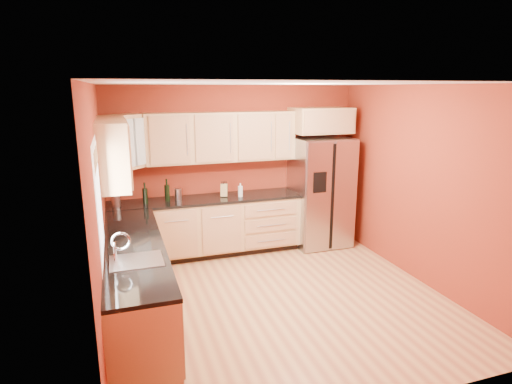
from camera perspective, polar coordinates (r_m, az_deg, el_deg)
floor at (r=5.50m, az=3.10°, el=-13.96°), size 4.00×4.00×0.00m
ceiling at (r=4.87m, az=3.50°, el=14.24°), size 4.00×4.00×0.00m
wall_back at (r=6.89m, az=-2.84°, el=3.21°), size 4.00×0.04×2.60m
wall_front at (r=3.35m, az=16.10°, el=-8.83°), size 4.00×0.04×2.60m
wall_left at (r=4.70m, az=-20.05°, el=-2.60°), size 0.04×4.00×2.60m
wall_right at (r=6.04m, az=21.22°, el=0.80°), size 0.04×4.00×2.60m
base_cabinets_back at (r=6.69m, az=-6.61°, el=-4.79°), size 2.90×0.60×0.88m
base_cabinets_left at (r=5.00m, az=-15.73°, el=-11.85°), size 0.60×2.80×0.88m
countertop_back at (r=6.55m, az=-6.71°, el=-1.00°), size 2.90×0.62×0.04m
countertop_left at (r=4.82m, az=-15.96°, el=-6.89°), size 0.62×2.80×0.04m
upper_cabinets_back at (r=6.59m, az=-4.62°, el=7.32°), size 2.30×0.33×0.75m
upper_cabinets_left at (r=5.30m, az=-18.57°, el=5.11°), size 0.33×1.35×0.75m
corner_upper_cabinet at (r=6.24m, az=-17.09°, el=6.41°), size 0.67×0.67×0.75m
over_fridge_cabinet at (r=7.00m, az=8.63°, el=9.44°), size 0.92×0.60×0.40m
refrigerator at (r=7.11m, az=8.56°, el=0.03°), size 0.90×0.75×1.78m
window at (r=4.15m, az=-20.20°, el=-1.12°), size 0.03×0.90×1.00m
sink_faucet at (r=4.29m, az=-15.78°, el=-7.04°), size 0.50×0.42×0.30m
canister_left at (r=6.50m, az=-10.34°, el=-0.29°), size 0.11×0.11×0.17m
canister_right at (r=6.33m, az=-18.18°, el=-1.06°), size 0.15×0.15×0.19m
wine_bottle_a at (r=6.36m, az=-14.58°, el=-0.15°), size 0.08×0.08×0.31m
wine_bottle_b at (r=6.44m, az=-11.78°, el=0.26°), size 0.08×0.08×0.33m
knife_block at (r=6.61m, az=-4.28°, el=0.26°), size 0.13×0.12×0.20m
soap_dispenser at (r=6.58m, az=-2.10°, el=0.27°), size 0.09×0.09×0.21m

